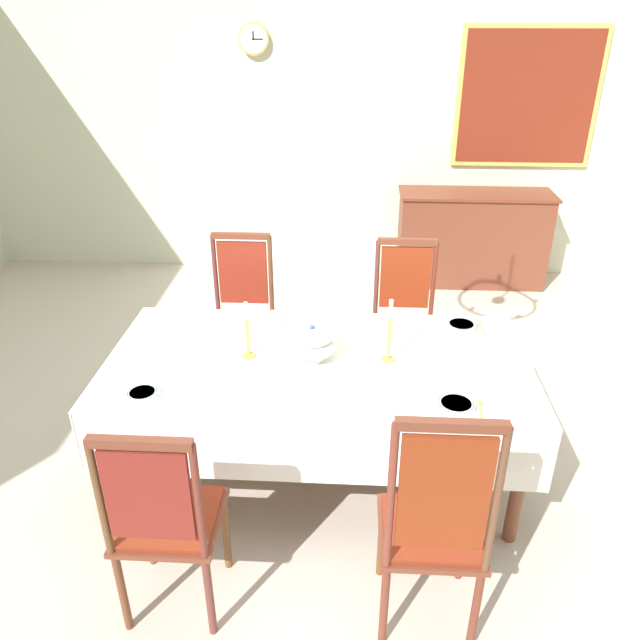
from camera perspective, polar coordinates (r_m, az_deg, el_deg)
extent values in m
cube|color=#BFB4A6|center=(3.86, -0.08, -13.13)|extent=(7.10, 6.16, 0.04)
cube|color=beige|center=(6.11, 1.76, 19.60)|extent=(7.10, 0.08, 3.33)
cylinder|color=maroon|center=(3.40, -18.63, -12.76)|extent=(0.07, 0.07, 0.75)
cylinder|color=brown|center=(3.29, 17.97, -14.17)|extent=(0.07, 0.07, 0.75)
cylinder|color=brown|center=(4.08, -14.32, -4.73)|extent=(0.07, 0.07, 0.75)
cylinder|color=brown|center=(3.99, 15.13, -5.63)|extent=(0.07, 0.07, 0.75)
cube|color=brown|center=(3.35, -0.19, -4.70)|extent=(2.13, 0.98, 0.08)
cube|color=brown|center=(3.32, -0.19, -3.90)|extent=(2.25, 1.10, 0.03)
cube|color=white|center=(3.31, -0.19, -3.64)|extent=(2.27, 1.12, 0.00)
cube|color=white|center=(2.96, -0.86, -12.23)|extent=(2.27, 0.00, 0.36)
cube|color=white|center=(3.88, 0.31, -1.78)|extent=(2.27, 0.00, 0.36)
cube|color=white|center=(3.64, -18.23, -5.41)|extent=(0.00, 1.12, 0.36)
cube|color=white|center=(3.53, 18.48, -6.57)|extent=(0.00, 1.12, 0.36)
cylinder|color=brown|center=(3.24, -15.66, -18.09)|extent=(0.04, 0.04, 0.46)
cylinder|color=brown|center=(3.15, -8.72, -18.83)|extent=(0.04, 0.04, 0.46)
cylinder|color=brown|center=(3.02, -17.85, -22.85)|extent=(0.04, 0.04, 0.46)
cylinder|color=brown|center=(2.92, -10.21, -23.88)|extent=(0.04, 0.04, 0.46)
cube|color=brown|center=(2.90, -13.65, -17.66)|extent=(0.44, 0.42, 0.03)
cube|color=maroon|center=(2.88, -13.70, -17.32)|extent=(0.40, 0.38, 0.02)
cylinder|color=brown|center=(2.63, -19.74, -15.38)|extent=(0.03, 0.03, 0.57)
cylinder|color=maroon|center=(2.52, -11.18, -16.35)|extent=(0.03, 0.03, 0.57)
cube|color=maroon|center=(2.55, -15.65, -15.43)|extent=(0.34, 0.02, 0.43)
cube|color=brown|center=(2.39, -16.42, -10.89)|extent=(0.40, 0.04, 0.04)
cylinder|color=brown|center=(4.24, -5.01, -4.93)|extent=(0.04, 0.04, 0.46)
cylinder|color=brown|center=(4.31, -10.04, -4.71)|extent=(0.04, 0.04, 0.46)
cylinder|color=maroon|center=(4.54, -4.40, -2.51)|extent=(0.04, 0.04, 0.46)
cylinder|color=brown|center=(4.61, -9.09, -2.35)|extent=(0.04, 0.04, 0.46)
cube|color=brown|center=(4.30, -7.32, -0.84)|extent=(0.44, 0.42, 0.03)
cube|color=maroon|center=(4.29, -7.34, -0.55)|extent=(0.40, 0.38, 0.02)
cylinder|color=brown|center=(4.31, -4.57, 3.96)|extent=(0.03, 0.03, 0.60)
cylinder|color=brown|center=(4.37, -9.65, 4.03)|extent=(0.03, 0.03, 0.60)
cube|color=maroon|center=(4.32, -7.16, 4.36)|extent=(0.34, 0.02, 0.46)
cube|color=brown|center=(4.23, -7.37, 7.74)|extent=(0.40, 0.04, 0.04)
cylinder|color=brown|center=(3.10, 5.73, -19.53)|extent=(0.04, 0.04, 0.46)
cylinder|color=brown|center=(3.14, 13.09, -19.44)|extent=(0.04, 0.04, 0.46)
cylinder|color=brown|center=(2.87, 5.98, -24.78)|extent=(0.04, 0.04, 0.46)
cylinder|color=brown|center=(2.91, 14.21, -24.57)|extent=(0.04, 0.04, 0.46)
cube|color=brown|center=(2.82, 10.16, -18.83)|extent=(0.44, 0.42, 0.03)
cube|color=maroon|center=(2.80, 10.21, -18.48)|extent=(0.40, 0.38, 0.02)
cylinder|color=brown|center=(2.41, 6.57, -16.15)|extent=(0.03, 0.03, 0.70)
cylinder|color=brown|center=(2.47, 16.00, -16.01)|extent=(0.03, 0.03, 0.70)
cube|color=maroon|center=(2.41, 11.42, -15.53)|extent=(0.34, 0.02, 0.53)
cube|color=brown|center=(2.21, 12.17, -9.54)|extent=(0.40, 0.04, 0.04)
cylinder|color=maroon|center=(4.24, 10.30, -5.34)|extent=(0.04, 0.04, 0.46)
cylinder|color=brown|center=(4.20, 5.14, -5.24)|extent=(0.04, 0.04, 0.46)
cylinder|color=brown|center=(4.54, 9.84, -2.90)|extent=(0.04, 0.04, 0.46)
cylinder|color=maroon|center=(4.51, 5.04, -2.79)|extent=(0.04, 0.04, 0.46)
cube|color=brown|center=(4.25, 7.78, -1.25)|extent=(0.44, 0.42, 0.03)
cube|color=maroon|center=(4.24, 7.80, -0.96)|extent=(0.40, 0.38, 0.02)
cylinder|color=maroon|center=(4.31, 10.47, 3.46)|extent=(0.03, 0.03, 0.59)
cylinder|color=brown|center=(4.27, 5.27, 3.63)|extent=(0.03, 0.03, 0.59)
cube|color=maroon|center=(4.27, 7.90, 3.90)|extent=(0.34, 0.02, 0.44)
cube|color=brown|center=(4.18, 8.13, 7.22)|extent=(0.40, 0.04, 0.04)
cylinder|color=silver|center=(3.30, -0.72, -3.45)|extent=(0.14, 0.14, 0.02)
ellipsoid|color=silver|center=(3.27, -0.72, -2.46)|extent=(0.25, 0.25, 0.11)
ellipsoid|color=silver|center=(3.24, -0.73, -1.45)|extent=(0.22, 0.22, 0.09)
sphere|color=#385185|center=(3.22, -0.74, -0.69)|extent=(0.03, 0.03, 0.03)
cylinder|color=gold|center=(3.35, -6.63, -3.28)|extent=(0.07, 0.07, 0.02)
cylinder|color=gold|center=(3.29, -6.72, -1.71)|extent=(0.02, 0.02, 0.19)
cone|color=gold|center=(3.24, -6.82, -0.12)|extent=(0.04, 0.04, 0.02)
cylinder|color=silver|center=(3.22, -6.88, 0.83)|extent=(0.02, 0.02, 0.10)
cylinder|color=gold|center=(3.31, 6.32, -3.67)|extent=(0.07, 0.07, 0.02)
cylinder|color=gold|center=(3.24, 6.43, -1.81)|extent=(0.02, 0.02, 0.23)
cone|color=gold|center=(3.19, 6.54, 0.08)|extent=(0.04, 0.04, 0.02)
cylinder|color=silver|center=(3.16, 6.60, 1.04)|extent=(0.02, 0.02, 0.10)
cylinder|color=silver|center=(3.70, 12.96, -0.54)|extent=(0.17, 0.17, 0.03)
cylinder|color=silver|center=(3.70, 12.97, -0.48)|extent=(0.14, 0.14, 0.02)
torus|color=#385185|center=(3.69, 12.98, -0.37)|extent=(0.17, 0.17, 0.01)
cylinder|color=silver|center=(2.98, 12.48, -7.79)|extent=(0.18, 0.18, 0.04)
cylinder|color=silver|center=(2.98, 12.49, -7.70)|extent=(0.14, 0.14, 0.03)
torus|color=#385185|center=(2.97, 12.51, -7.54)|extent=(0.17, 0.17, 0.01)
cylinder|color=silver|center=(3.12, -16.13, -6.66)|extent=(0.15, 0.15, 0.03)
cylinder|color=silver|center=(3.11, -16.14, -6.58)|extent=(0.12, 0.12, 0.02)
torus|color=#385185|center=(3.11, -16.16, -6.46)|extent=(0.15, 0.15, 0.01)
cylinder|color=silver|center=(3.68, -4.41, 0.06)|extent=(0.17, 0.17, 0.04)
cylinder|color=silver|center=(3.67, -4.41, 0.15)|extent=(0.14, 0.14, 0.03)
torus|color=#385185|center=(3.67, -4.42, 0.31)|extent=(0.17, 0.17, 0.01)
cube|color=gold|center=(3.70, 14.84, -1.00)|extent=(0.02, 0.14, 0.00)
ellipsoid|color=gold|center=(3.77, 14.53, -0.36)|extent=(0.03, 0.05, 0.01)
cube|color=gold|center=(2.98, 14.71, -8.40)|extent=(0.03, 0.14, 0.00)
ellipsoid|color=gold|center=(3.05, 14.64, -7.46)|extent=(0.03, 0.05, 0.01)
cube|color=brown|center=(6.19, 13.87, 7.24)|extent=(1.40, 0.44, 0.88)
cube|color=brown|center=(6.06, 14.35, 11.26)|extent=(1.44, 0.48, 0.02)
cube|color=brown|center=(6.47, 16.63, 7.76)|extent=(0.59, 0.01, 0.70)
cube|color=brown|center=(6.35, 10.41, 8.09)|extent=(0.59, 0.01, 0.70)
cylinder|color=#D1B251|center=(6.06, -6.16, 24.48)|extent=(0.27, 0.05, 0.27)
cylinder|color=silver|center=(6.03, -6.20, 24.46)|extent=(0.24, 0.01, 0.24)
cube|color=black|center=(6.03, -6.22, 24.75)|extent=(0.01, 0.00, 0.07)
cube|color=black|center=(6.02, -5.83, 24.47)|extent=(0.10, 0.00, 0.01)
cube|color=#D1B251|center=(6.23, 18.67, 18.92)|extent=(1.28, 0.04, 1.23)
cube|color=maroon|center=(6.21, 18.72, 18.89)|extent=(1.20, 0.01, 1.15)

